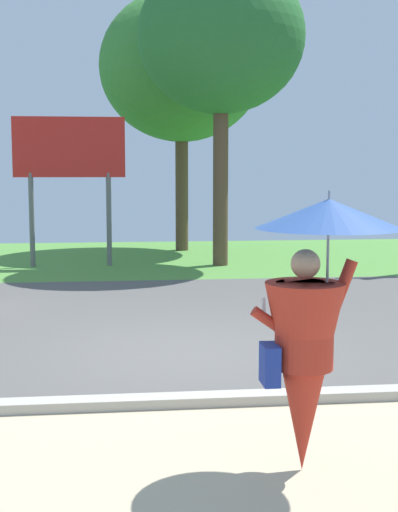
% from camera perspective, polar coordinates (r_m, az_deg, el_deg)
% --- Properties ---
extents(ground_plane, '(40.00, 22.00, 0.20)m').
position_cam_1_polar(ground_plane, '(11.97, -2.33, -4.37)').
color(ground_plane, '#565451').
extents(monk_pedestrian, '(1.12, 1.09, 2.13)m').
position_cam_1_polar(monk_pedestrian, '(5.46, 8.80, -5.30)').
color(monk_pedestrian, '#B22D1E').
rests_on(monk_pedestrian, ground_plane).
extents(roadside_billboard, '(2.60, 0.12, 3.50)m').
position_cam_1_polar(roadside_billboard, '(17.25, -10.22, 7.64)').
color(roadside_billboard, slate).
rests_on(roadside_billboard, ground_plane).
extents(tree_left_far, '(3.89, 3.89, 7.10)m').
position_cam_1_polar(tree_left_far, '(17.42, 1.76, 16.85)').
color(tree_left_far, brown).
rests_on(tree_left_far, ground_plane).
extents(tree_center_back, '(4.54, 4.54, 7.17)m').
position_cam_1_polar(tree_center_back, '(20.56, -1.40, 14.71)').
color(tree_center_back, brown).
rests_on(tree_center_back, ground_plane).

